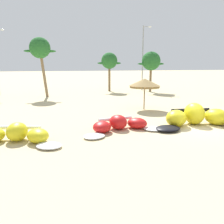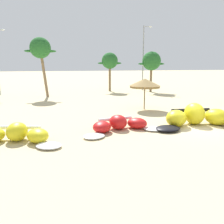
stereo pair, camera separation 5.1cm
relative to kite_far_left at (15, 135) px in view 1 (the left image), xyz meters
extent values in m
plane|color=beige|center=(12.02, 0.56, -0.42)|extent=(260.00, 260.00, 0.00)
ellipsoid|color=yellow|center=(0.07, 0.31, 0.13)|extent=(1.47, 1.69, 1.10)
ellipsoid|color=yellow|center=(1.28, -0.29, -0.01)|extent=(1.67, 1.82, 0.82)
ellipsoid|color=white|center=(1.92, -1.32, -0.31)|extent=(1.88, 1.79, 0.22)
cylinder|color=white|center=(0.18, 0.81, 0.24)|extent=(2.51, 0.75, 0.23)
cube|color=white|center=(0.04, 0.17, 0.13)|extent=(1.01, 0.71, 0.04)
ellipsoid|color=white|center=(4.60, -0.13, -0.32)|extent=(1.84, 1.76, 0.20)
ellipsoid|color=red|center=(5.28, 0.88, -0.05)|extent=(1.70, 1.81, 0.75)
ellipsoid|color=red|center=(6.53, 1.44, 0.08)|extent=(1.43, 1.62, 1.01)
ellipsoid|color=red|center=(7.90, 1.34, -0.05)|extent=(1.86, 1.86, 0.75)
ellipsoid|color=white|center=(8.88, 0.61, -0.32)|extent=(1.62, 1.44, 0.20)
cylinder|color=white|center=(6.45, 1.93, 0.20)|extent=(2.55, 0.66, 0.23)
cube|color=white|center=(6.56, 1.30, 0.08)|extent=(1.00, 0.67, 0.04)
ellipsoid|color=black|center=(9.74, 0.26, -0.26)|extent=(2.12, 1.86, 0.32)
ellipsoid|color=yellow|center=(10.84, 1.23, 0.18)|extent=(2.26, 2.31, 1.20)
ellipsoid|color=yellow|center=(12.46, 1.50, 0.39)|extent=(1.59, 1.92, 1.62)
ellipsoid|color=yellow|center=(14.01, 0.96, 0.18)|extent=(2.15, 2.28, 1.20)
cylinder|color=black|center=(12.52, 2.12, 0.52)|extent=(3.06, 0.53, 0.28)
cube|color=black|center=(12.45, 1.32, 0.39)|extent=(1.16, 0.74, 0.04)
cylinder|color=brown|center=(10.89, 7.92, 0.75)|extent=(0.10, 0.10, 2.35)
cone|color=#9E7F4C|center=(10.89, 7.92, 2.28)|extent=(3.08, 3.08, 0.71)
cylinder|color=olive|center=(10.89, 7.92, 1.83)|extent=(2.92, 2.92, 0.20)
cylinder|color=#7F6647|center=(0.81, 19.51, 2.84)|extent=(0.98, 0.36, 6.52)
sphere|color=#236028|center=(0.49, 19.51, 6.10)|extent=(2.75, 2.75, 2.75)
ellipsoid|color=#236028|center=(-0.60, 19.51, 5.68)|extent=(1.92, 0.50, 0.36)
ellipsoid|color=#236028|center=(1.59, 19.51, 5.68)|extent=(1.92, 0.50, 0.36)
cylinder|color=brown|center=(10.90, 24.11, 2.04)|extent=(0.37, 0.36, 4.93)
sphere|color=#236028|center=(10.89, 24.11, 4.51)|extent=(2.61, 2.61, 2.61)
ellipsoid|color=#236028|center=(9.85, 24.11, 4.12)|extent=(1.82, 0.50, 0.36)
ellipsoid|color=#236028|center=(11.94, 24.11, 4.12)|extent=(1.82, 0.50, 0.36)
cylinder|color=brown|center=(17.18, 21.88, 2.02)|extent=(0.38, 0.36, 4.88)
sphere|color=#236028|center=(17.18, 21.88, 4.46)|extent=(2.95, 2.95, 2.95)
ellipsoid|color=#236028|center=(16.00, 21.88, 4.01)|extent=(2.07, 0.50, 0.36)
ellipsoid|color=#236028|center=(18.36, 21.88, 4.01)|extent=(2.07, 0.50, 0.36)
ellipsoid|color=silver|center=(-4.65, 23.27, 8.71)|extent=(0.56, 0.24, 0.20)
cylinder|color=gray|center=(16.73, 24.52, 4.87)|extent=(0.18, 0.18, 10.59)
cylinder|color=gray|center=(17.29, 24.52, 10.01)|extent=(1.12, 0.10, 0.10)
ellipsoid|color=silver|center=(17.85, 24.52, 10.01)|extent=(0.56, 0.24, 0.20)
camera|label=1|loc=(2.50, -14.09, 4.09)|focal=38.02mm
camera|label=2|loc=(2.55, -14.10, 4.09)|focal=38.02mm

